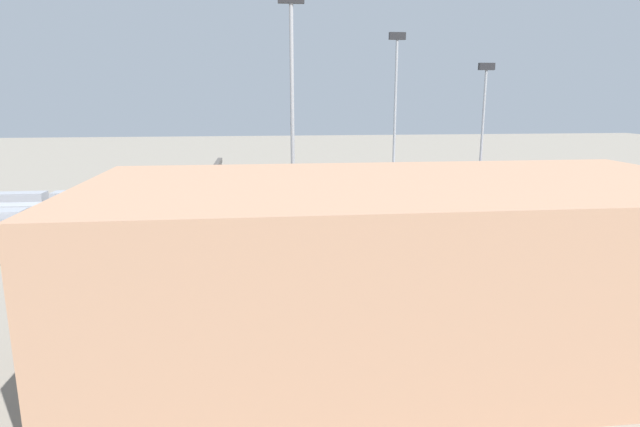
% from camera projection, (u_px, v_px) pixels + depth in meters
% --- Properties ---
extents(ground_plane, '(400.00, 400.00, 0.00)m').
position_uv_depth(ground_plane, '(299.00, 228.00, 76.81)').
color(ground_plane, gray).
extents(track_bed_0, '(140.00, 2.80, 0.12)m').
position_uv_depth(track_bed_0, '(293.00, 210.00, 88.93)').
color(track_bed_0, '#3D3833').
rests_on(track_bed_0, ground_plane).
extents(track_bed_1, '(140.00, 2.80, 0.12)m').
position_uv_depth(track_bed_1, '(295.00, 216.00, 84.08)').
color(track_bed_1, '#3D3833').
rests_on(track_bed_1, ground_plane).
extents(track_bed_2, '(140.00, 2.80, 0.12)m').
position_uv_depth(track_bed_2, '(298.00, 223.00, 79.23)').
color(track_bed_2, '#3D3833').
rests_on(track_bed_2, ground_plane).
extents(track_bed_3, '(140.00, 2.80, 0.12)m').
position_uv_depth(track_bed_3, '(300.00, 231.00, 74.38)').
color(track_bed_3, '#3D3833').
rests_on(track_bed_3, ground_plane).
extents(track_bed_4, '(140.00, 2.80, 0.12)m').
position_uv_depth(track_bed_4, '(303.00, 240.00, 69.52)').
color(track_bed_4, '#3D3833').
rests_on(track_bed_4, ground_plane).
extents(track_bed_5, '(140.00, 2.80, 0.12)m').
position_uv_depth(track_bed_5, '(307.00, 251.00, 64.67)').
color(track_bed_5, '#3D3833').
rests_on(track_bed_5, ground_plane).
extents(train_on_track_0, '(114.80, 3.06, 4.40)m').
position_uv_depth(train_on_track_0, '(264.00, 199.00, 87.94)').
color(train_on_track_0, maroon).
rests_on(train_on_track_0, ground_plane).
extents(train_on_track_5, '(71.40, 3.00, 3.80)m').
position_uv_depth(train_on_track_5, '(134.00, 241.00, 61.90)').
color(train_on_track_5, '#A8AAB2').
rests_on(train_on_track_5, ground_plane).
extents(train_on_track_2, '(114.80, 3.06, 4.40)m').
position_uv_depth(train_on_track_2, '(323.00, 210.00, 79.24)').
color(train_on_track_2, black).
rests_on(train_on_track_2, ground_plane).
extents(train_on_track_4, '(47.20, 3.06, 5.00)m').
position_uv_depth(train_on_track_4, '(32.00, 229.00, 65.08)').
color(train_on_track_4, '#A8AAB2').
rests_on(train_on_track_4, ground_plane).
extents(light_mast_0, '(2.80, 0.70, 24.51)m').
position_uv_depth(light_mast_0, '(483.00, 114.00, 91.72)').
color(light_mast_0, '#9EA0A5').
rests_on(light_mast_0, ground_plane).
extents(light_mast_1, '(2.80, 0.70, 29.55)m').
position_uv_depth(light_mast_1, '(292.00, 97.00, 57.64)').
color(light_mast_1, '#9EA0A5').
rests_on(light_mast_1, ground_plane).
extents(light_mast_2, '(2.80, 0.70, 29.39)m').
position_uv_depth(light_mast_2, '(395.00, 99.00, 90.12)').
color(light_mast_2, '#9EA0A5').
rests_on(light_mast_2, ground_plane).
extents(signal_gantry, '(0.70, 30.00, 8.80)m').
position_uv_depth(signal_gantry, '(213.00, 178.00, 73.82)').
color(signal_gantry, '#4C4742').
rests_on(signal_gantry, ground_plane).
extents(maintenance_shed, '(44.71, 21.36, 12.84)m').
position_uv_depth(maintenance_shed, '(405.00, 268.00, 38.05)').
color(maintenance_shed, tan).
rests_on(maintenance_shed, ground_plane).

